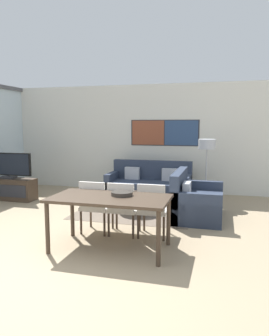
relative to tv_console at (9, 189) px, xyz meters
name	(u,v)px	position (x,y,z in m)	size (l,w,h in m)	color
ground_plane	(21,276)	(2.64, -3.40, -0.25)	(24.00, 24.00, 0.00)	#9E896B
wall_back	(138,138)	(2.66, 1.93, 1.15)	(7.96, 0.09, 2.80)	silver
area_rug	(135,211)	(3.17, -0.28, -0.25)	(2.31, 1.77, 0.01)	#706051
tv_console	(9,189)	(0.00, 0.00, 0.00)	(1.30, 0.43, 0.51)	#423326
television	(8,166)	(0.00, 0.00, 0.56)	(1.23, 0.20, 0.60)	#2D2D33
sofa_main	(150,186)	(3.17, 1.05, 0.03)	(1.96, 0.89, 0.88)	#2D384C
sofa_side	(194,203)	(4.35, -0.36, 0.03)	(0.89, 1.43, 0.88)	#2D384C
coffee_table	(135,199)	(3.17, -0.28, 0.02)	(0.81, 0.81, 0.36)	#423326
dining_table	(110,202)	(3.36, -2.33, 0.43)	(1.65, 0.88, 0.76)	#423326
dining_chair_left	(95,204)	(2.89, -1.72, 0.23)	(0.46, 0.46, 0.86)	beige
dining_chair_centre	(123,206)	(3.36, -1.72, 0.23)	(0.46, 0.46, 0.86)	beige
dining_chair_right	(153,207)	(3.83, -1.69, 0.23)	(0.46, 0.46, 0.86)	beige
fruit_bowl	(122,193)	(3.49, -2.21, 0.53)	(0.31, 0.31, 0.06)	#332D28
floor_lamp	(207,148)	(4.50, 0.97, 0.98)	(0.38, 0.38, 1.44)	#2D2D33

